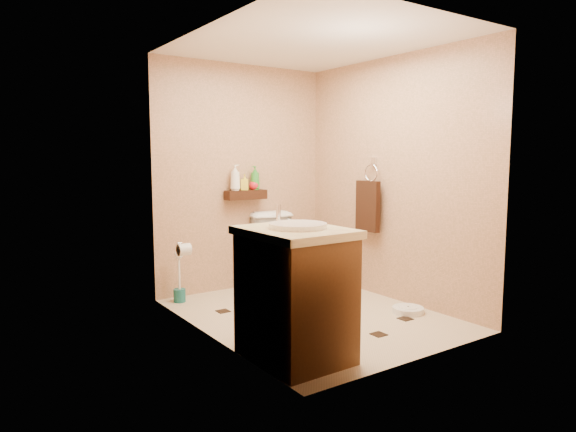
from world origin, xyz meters
TOP-DOWN VIEW (x-y plane):
  - ground at (0.00, 0.00)m, footprint 2.50×2.50m
  - wall_back at (0.00, 1.25)m, footprint 2.00×0.04m
  - wall_front at (0.00, -1.25)m, footprint 2.00×0.04m
  - wall_left at (-1.00, 0.00)m, footprint 0.04×2.50m
  - wall_right at (1.00, 0.00)m, footprint 0.04×2.50m
  - ceiling at (0.00, 0.00)m, footprint 2.00×2.50m
  - wall_shelf at (0.00, 1.17)m, footprint 0.46×0.14m
  - floor_accents at (0.03, -0.04)m, footprint 1.34×1.41m
  - toilet at (0.27, 0.83)m, footprint 0.54×0.85m
  - vanity at (-0.70, -0.73)m, footprint 0.64×0.78m
  - bathroom_scale at (0.77, -0.46)m, footprint 0.30×0.30m
  - toilet_brush at (-0.82, 1.07)m, footprint 0.12×0.12m
  - towel_ring at (0.91, 0.25)m, footprint 0.12×0.30m
  - toilet_paper at (-0.94, 0.65)m, footprint 0.12×0.11m
  - bottle_a at (-0.13, 1.17)m, footprint 0.11×0.11m
  - bottle_b at (-0.01, 1.17)m, footprint 0.11×0.11m
  - bottle_c at (0.10, 1.17)m, footprint 0.14×0.14m
  - bottle_d at (0.12, 1.17)m, footprint 0.12×0.12m

SIDE VIEW (x-z plane):
  - ground at x=0.00m, z-range 0.00..0.00m
  - floor_accents at x=0.03m, z-range 0.00..0.01m
  - bathroom_scale at x=0.77m, z-range 0.00..0.06m
  - toilet_brush at x=-0.82m, z-range -0.08..0.44m
  - toilet at x=0.27m, z-range 0.00..0.82m
  - vanity at x=-0.70m, z-range -0.06..1.02m
  - toilet_paper at x=-0.94m, z-range 0.54..0.66m
  - towel_ring at x=0.91m, z-range 0.57..1.33m
  - wall_shelf at x=0.00m, z-range 0.97..1.07m
  - bottle_c at x=0.10m, z-range 1.07..1.21m
  - bottle_b at x=-0.01m, z-range 1.07..1.24m
  - bottle_d at x=0.12m, z-range 1.07..1.33m
  - wall_back at x=0.00m, z-range 0.00..2.40m
  - wall_front at x=0.00m, z-range 0.00..2.40m
  - wall_left at x=-1.00m, z-range 0.00..2.40m
  - wall_right at x=1.00m, z-range 0.00..2.40m
  - bottle_a at x=-0.13m, z-range 1.07..1.34m
  - ceiling at x=0.00m, z-range 2.39..2.41m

